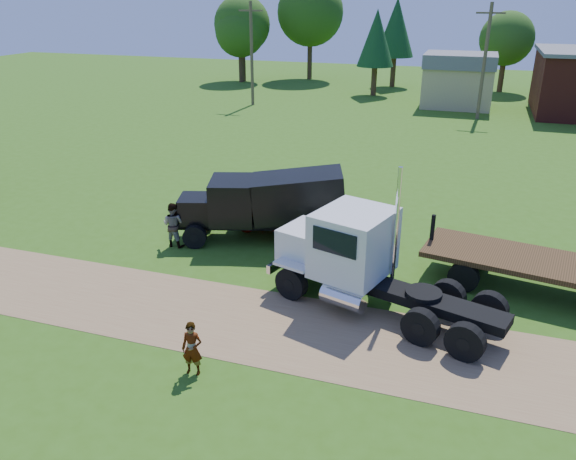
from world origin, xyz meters
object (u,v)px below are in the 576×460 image
(orange_pickup, at_px, (296,211))
(spectator_a, at_px, (192,349))
(flatbed_trailer, at_px, (552,270))
(white_semi_tractor, at_px, (355,257))
(black_dump_truck, at_px, (268,202))

(orange_pickup, distance_m, spectator_a, 10.87)
(orange_pickup, bearing_deg, flatbed_trailer, -110.46)
(white_semi_tractor, bearing_deg, black_dump_truck, 156.12)
(flatbed_trailer, bearing_deg, orange_pickup, 172.94)
(orange_pickup, bearing_deg, white_semi_tractor, -149.28)
(white_semi_tractor, bearing_deg, spectator_a, -104.99)
(orange_pickup, xyz_separation_m, spectator_a, (0.51, -10.85, 0.02))
(flatbed_trailer, relative_size, spectator_a, 5.61)
(spectator_a, bearing_deg, orange_pickup, 85.85)
(white_semi_tractor, distance_m, black_dump_truck, 5.96)
(black_dump_truck, xyz_separation_m, orange_pickup, (0.68, 1.69, -0.91))
(white_semi_tractor, relative_size, black_dump_truck, 1.12)
(black_dump_truck, relative_size, spectator_a, 4.53)
(white_semi_tractor, relative_size, orange_pickup, 1.46)
(orange_pickup, xyz_separation_m, flatbed_trailer, (10.13, -3.08, 0.17))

